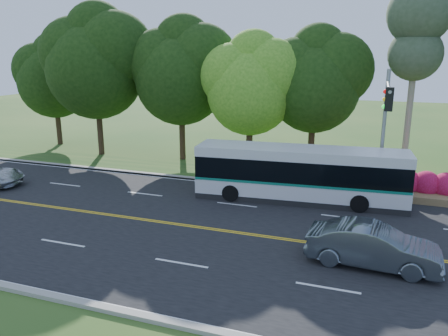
% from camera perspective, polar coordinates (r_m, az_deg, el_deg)
% --- Properties ---
extents(ground, '(120.00, 120.00, 0.00)m').
position_cam_1_polar(ground, '(19.92, -0.02, -8.23)').
color(ground, '#244E1A').
rests_on(ground, ground).
extents(road, '(60.00, 14.00, 0.02)m').
position_cam_1_polar(road, '(19.92, -0.02, -8.21)').
color(road, black).
rests_on(road, ground).
extents(curb_north, '(60.00, 0.30, 0.15)m').
position_cam_1_polar(curb_north, '(26.35, 5.13, -2.27)').
color(curb_north, '#9A968B').
rests_on(curb_north, ground).
extents(curb_south, '(60.00, 0.30, 0.15)m').
position_cam_1_polar(curb_south, '(14.13, -10.19, -18.64)').
color(curb_south, '#9A968B').
rests_on(curb_south, ground).
extents(grass_verge, '(60.00, 4.00, 0.10)m').
position_cam_1_polar(grass_verge, '(28.08, 6.06, -1.27)').
color(grass_verge, '#244E1A').
rests_on(grass_verge, ground).
extents(lane_markings, '(57.60, 13.82, 0.00)m').
position_cam_1_polar(lane_markings, '(19.94, -0.28, -8.14)').
color(lane_markings, gold).
rests_on(lane_markings, road).
extents(tree_row, '(44.70, 9.10, 13.84)m').
position_cam_1_polar(tree_row, '(31.50, -1.61, 12.89)').
color(tree_row, '#2F2115').
rests_on(tree_row, ground).
extents(bougainvillea_hedge, '(9.50, 2.25, 1.50)m').
position_cam_1_polar(bougainvillea_hedge, '(26.44, 20.98, -1.72)').
color(bougainvillea_hedge, maroon).
rests_on(bougainvillea_hedge, ground).
extents(traffic_signal, '(0.42, 6.10, 7.00)m').
position_cam_1_polar(traffic_signal, '(22.92, 20.30, 6.06)').
color(traffic_signal, gray).
rests_on(traffic_signal, ground).
extents(transit_bus, '(11.24, 3.28, 2.90)m').
position_cam_1_polar(transit_bus, '(23.77, 9.82, -0.87)').
color(transit_bus, silver).
rests_on(transit_bus, road).
extents(sedan, '(4.94, 1.97, 1.60)m').
position_cam_1_polar(sedan, '(17.47, 18.87, -9.60)').
color(sedan, slate).
rests_on(sedan, road).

